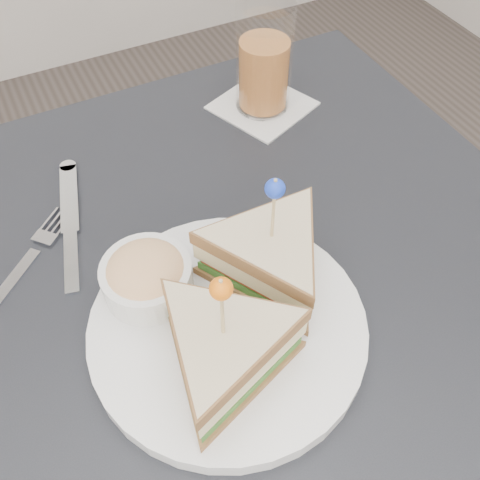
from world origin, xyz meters
name	(u,v)px	position (x,y,z in m)	size (l,w,h in m)	color
ground_plane	(238,471)	(0.00, 0.00, 0.00)	(3.50, 3.50, 0.00)	#3F3833
table	(236,312)	(0.00, 0.00, 0.67)	(0.80, 0.80, 0.75)	black
plate_meal	(233,305)	(-0.03, -0.06, 0.80)	(0.34, 0.33, 0.17)	white
cutlery_fork	(27,262)	(-0.21, 0.13, 0.75)	(0.15, 0.14, 0.01)	silver
cutlery_knife	(70,227)	(-0.15, 0.16, 0.75)	(0.07, 0.22, 0.01)	white
drink_set	(264,65)	(0.18, 0.26, 0.82)	(0.16, 0.16, 0.16)	silver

